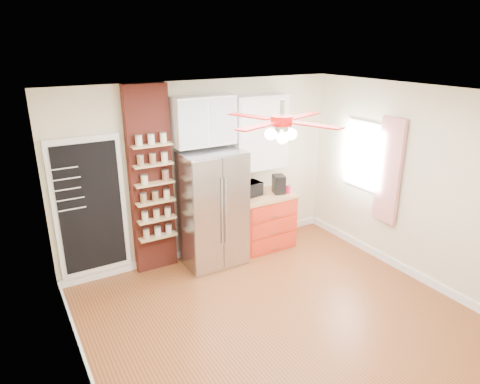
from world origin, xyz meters
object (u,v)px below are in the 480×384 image
canister_left (287,189)px  ceiling_fan (282,121)px  fridge (212,208)px  red_cabinet (264,220)px  pantry_jar_oats (144,180)px  coffee_maker (279,184)px  toaster_oven (248,189)px

canister_left → ceiling_fan: bearing=-129.3°
canister_left → fridge: bearing=177.7°
red_cabinet → canister_left: canister_left is taller
ceiling_fan → pantry_jar_oats: ceiling_fan is taller
coffee_maker → red_cabinet: bearing=-173.7°
toaster_oven → pantry_jar_oats: (-1.66, 0.01, 0.42)m
ceiling_fan → coffee_maker: ceiling_fan is taller
red_cabinet → coffee_maker: (0.24, -0.05, 0.60)m
red_cabinet → toaster_oven: 0.62m
pantry_jar_oats → red_cabinet: bearing=-2.9°
coffee_maker → pantry_jar_oats: 2.19m
red_cabinet → toaster_oven: toaster_oven is taller
toaster_oven → coffee_maker: bearing=-22.0°
fridge → toaster_oven: (0.72, 0.14, 0.13)m
fridge → canister_left: (1.34, -0.05, 0.09)m
fridge → pantry_jar_oats: fridge is taller
coffee_maker → toaster_oven: bearing=-177.9°
ceiling_fan → toaster_oven: size_ratio=3.53×
ceiling_fan → pantry_jar_oats: size_ratio=11.60×
toaster_oven → canister_left: bearing=-23.9°
ceiling_fan → toaster_oven: 2.36m
red_cabinet → coffee_maker: bearing=-11.1°
ceiling_fan → canister_left: bearing=50.7°
red_cabinet → coffee_maker: 0.64m
red_cabinet → fridge: bearing=-177.0°
pantry_jar_oats → canister_left: bearing=-5.1°
fridge → canister_left: bearing=-2.3°
canister_left → pantry_jar_oats: size_ratio=1.08×
toaster_oven → pantry_jar_oats: bearing=173.0°
red_cabinet → canister_left: bearing=-15.9°
pantry_jar_oats → toaster_oven: bearing=-0.3°
toaster_oven → canister_left: 0.65m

